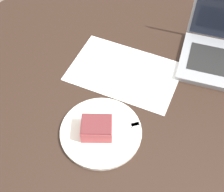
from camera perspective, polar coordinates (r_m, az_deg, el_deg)
name	(u,v)px	position (r m, az deg, el deg)	size (l,w,h in m)	color
ground_plane	(118,164)	(1.75, 1.17, -12.30)	(12.00, 12.00, 0.00)	#6B5B4C
dining_table	(121,95)	(1.21, 1.65, 0.12)	(1.39, 1.39, 0.73)	black
paper_document	(125,72)	(1.14, 2.36, 4.38)	(0.39, 0.26, 0.00)	white
plate	(101,132)	(0.99, -2.03, -6.54)	(0.26, 0.26, 0.01)	silver
cake_slice	(97,128)	(0.96, -2.81, -5.89)	(0.12, 0.10, 0.05)	#B74C51
fork	(119,128)	(0.99, 1.34, -5.96)	(0.15, 0.12, 0.00)	silver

